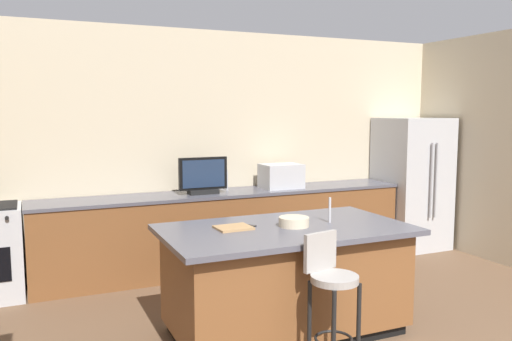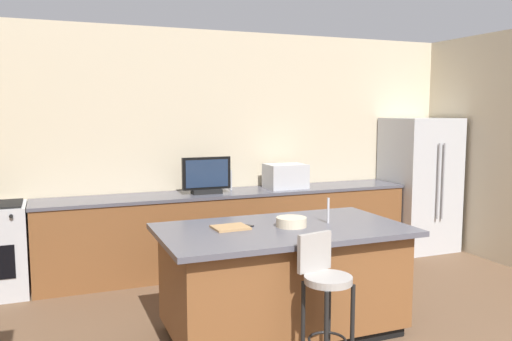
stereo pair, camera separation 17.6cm
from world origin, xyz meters
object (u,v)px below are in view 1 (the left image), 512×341
Objects in this scene: fruit_bowl at (294,222)px; kitchen_island at (285,279)px; bar_stool_center at (331,290)px; cell_phone at (247,226)px; microwave at (281,176)px; tv_remote at (291,220)px; refrigerator at (411,183)px; tv_monitor at (203,177)px; cutting_board at (233,228)px.

kitchen_island is at bearing 176.01° from fruit_bowl.
bar_stool_center is 6.66× the size of cell_phone.
microwave is 2.82× the size of tv_remote.
cell_phone is (-0.27, 0.89, 0.31)m from bar_stool_center.
bar_stool_center is 5.87× the size of tv_remote.
refrigerator reaches higher than tv_monitor.
refrigerator is 1.96m from microwave.
tv_monitor is (-1.02, -0.05, 0.05)m from microwave.
cell_phone is at bearing 94.76° from bar_stool_center.
bar_stool_center is at bearing -105.72° from cell_phone.
cell_phone is (-0.36, 0.17, -0.04)m from fruit_bowl.
refrigerator is 11.82× the size of cell_phone.
microwave is at bearing 22.66° from cell_phone.
cell_phone reaches higher than kitchen_island.
tv_monitor is (-0.12, 1.83, 0.66)m from kitchen_island.
tv_monitor is at bearing 93.66° from kitchen_island.
microwave is (0.90, 1.89, 0.61)m from kitchen_island.
tv_monitor is 0.56× the size of bar_stool_center.
tv_remote is at bearing -80.94° from tv_monitor.
refrigerator is at bearing 32.25° from kitchen_island.
bar_stool_center is 3.92× the size of fruit_bowl.
refrigerator reaches higher than kitchen_island.
kitchen_island is 2.06× the size of bar_stool_center.
kitchen_island is 0.74m from bar_stool_center.
tv_monitor is at bearing 51.54° from cell_phone.
refrigerator is 1.78× the size of bar_stool_center.
bar_stool_center is at bearing -87.54° from tv_monitor.
microwave is 1.69× the size of cutting_board.
tv_remote is 0.60× the size of cutting_board.
microwave is at bearing 106.97° from tv_remote.
bar_stool_center is at bearing -90.57° from kitchen_island.
bar_stool_center is at bearing -138.55° from refrigerator.
microwave is at bearing 53.24° from cutting_board.
kitchen_island is 7.21× the size of cutting_board.
tv_monitor reaches higher than cutting_board.
microwave is (-1.95, 0.09, 0.19)m from refrigerator.
bar_stool_center is 0.97m from tv_remote.
tv_remote is at bearing 51.57° from kitchen_island.
kitchen_island is 0.63m from cutting_board.
fruit_bowl is at bearing -84.05° from tv_monitor.
fruit_bowl is 1.50× the size of tv_remote.
bar_stool_center is at bearing -58.63° from tv_remote.
cutting_board is (-0.57, -0.07, -0.00)m from tv_remote.
cutting_board is at bearing -100.04° from tv_monitor.
cutting_board is at bearing -132.07° from tv_remote.
tv_remote is at bearing 69.27° from fruit_bowl.
cell_phone is at bearing 149.91° from kitchen_island.
bar_stool_center is at bearing -63.72° from cutting_board.
kitchen_island is 4.28× the size of microwave.
microwave reaches higher than cutting_board.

